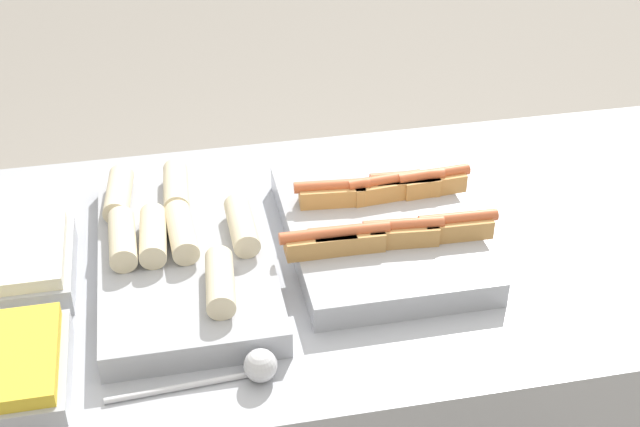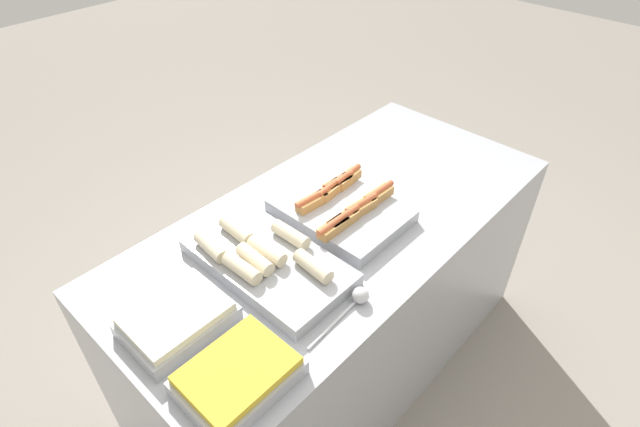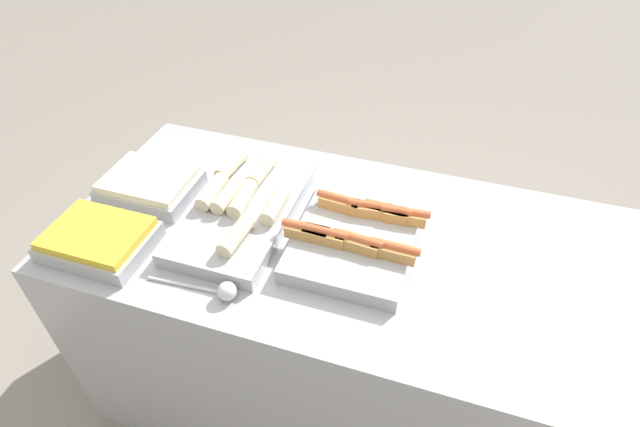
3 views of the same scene
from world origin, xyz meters
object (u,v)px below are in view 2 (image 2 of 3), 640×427
at_px(tray_wraps, 266,260).
at_px(tray_side_back, 177,319).
at_px(serving_spoon_near, 357,299).
at_px(tray_side_front, 238,376).
at_px(tray_hotdogs, 341,208).

bearing_deg(tray_wraps, tray_side_back, 179.04).
distance_m(tray_side_back, serving_spoon_near, 0.53).
distance_m(tray_side_front, serving_spoon_near, 0.42).
relative_size(tray_wraps, serving_spoon_near, 2.10).
xyz_separation_m(tray_wraps, serving_spoon_near, (0.08, -0.32, -0.01)).
height_order(tray_wraps, serving_spoon_near, tray_wraps).
height_order(tray_side_front, tray_side_back, same).
distance_m(tray_side_front, tray_side_back, 0.27).
distance_m(tray_hotdogs, tray_wraps, 0.37).
bearing_deg(tray_hotdogs, tray_side_front, -159.80).
xyz_separation_m(tray_side_back, serving_spoon_near, (0.42, -0.32, -0.01)).
bearing_deg(tray_side_front, tray_hotdogs, 20.20).
xyz_separation_m(tray_hotdogs, tray_side_back, (-0.71, 0.01, 0.00)).
height_order(tray_hotdogs, tray_side_front, tray_hotdogs).
relative_size(tray_side_front, tray_side_back, 1.00).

